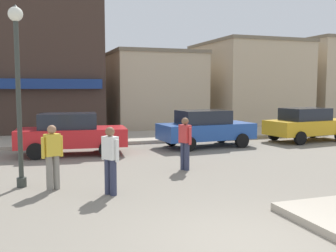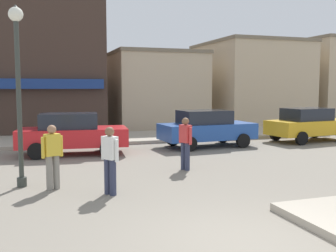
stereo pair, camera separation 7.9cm
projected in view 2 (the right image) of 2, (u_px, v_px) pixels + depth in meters
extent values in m
plane|color=gray|center=(248.00, 245.00, 6.32)|extent=(160.00, 160.00, 0.00)
cube|color=#A89E8C|center=(107.00, 138.00, 18.96)|extent=(80.00, 4.00, 0.15)
cylinder|color=#333833|center=(19.00, 104.00, 9.83)|extent=(0.12, 0.12, 4.20)
cylinder|color=#333833|center=(22.00, 182.00, 10.02)|extent=(0.24, 0.24, 0.24)
sphere|color=white|center=(16.00, 14.00, 9.61)|extent=(0.36, 0.36, 0.36)
cone|color=#333833|center=(15.00, 8.00, 9.60)|extent=(0.32, 0.32, 0.18)
cube|color=red|center=(73.00, 137.00, 14.77)|extent=(4.16, 2.13, 0.66)
cube|color=#1E232D|center=(69.00, 121.00, 14.68)|extent=(2.22, 1.61, 0.56)
cylinder|color=black|center=(105.00, 142.00, 15.90)|extent=(0.62, 0.24, 0.60)
cylinder|color=black|center=(108.00, 149.00, 14.25)|extent=(0.62, 0.24, 0.60)
cylinder|color=black|center=(41.00, 144.00, 15.37)|extent=(0.62, 0.24, 0.60)
cylinder|color=black|center=(36.00, 151.00, 13.72)|extent=(0.62, 0.24, 0.60)
cube|color=#234C9E|center=(207.00, 131.00, 16.70)|extent=(4.11, 1.97, 0.66)
cube|color=#1E232D|center=(204.00, 117.00, 16.59)|extent=(2.17, 1.53, 0.56)
cylinder|color=black|center=(222.00, 136.00, 17.99)|extent=(0.61, 0.22, 0.60)
cylinder|color=black|center=(243.00, 141.00, 16.43)|extent=(0.61, 0.22, 0.60)
cylinder|color=black|center=(173.00, 139.00, 17.05)|extent=(0.61, 0.22, 0.60)
cylinder|color=black|center=(190.00, 144.00, 15.49)|extent=(0.61, 0.22, 0.60)
cube|color=gold|center=(309.00, 127.00, 18.45)|extent=(4.17, 2.15, 0.66)
cube|color=#1E232D|center=(307.00, 114.00, 18.32)|extent=(2.23, 1.63, 0.56)
cylinder|color=black|center=(314.00, 132.00, 19.78)|extent=(0.62, 0.25, 0.60)
cylinder|color=black|center=(276.00, 134.00, 18.72)|extent=(0.62, 0.25, 0.60)
cylinder|color=black|center=(302.00, 138.00, 17.19)|extent=(0.62, 0.25, 0.60)
cylinder|color=gray|center=(49.00, 173.00, 9.65)|extent=(0.16, 0.16, 0.85)
cylinder|color=gray|center=(56.00, 172.00, 9.77)|extent=(0.16, 0.16, 0.85)
cube|color=gold|center=(52.00, 145.00, 9.64)|extent=(0.41, 0.33, 0.54)
sphere|color=#9E7051|center=(52.00, 129.00, 9.61)|extent=(0.22, 0.22, 0.22)
cylinder|color=gold|center=(43.00, 148.00, 9.50)|extent=(0.12, 0.12, 0.52)
cylinder|color=gold|center=(61.00, 146.00, 9.79)|extent=(0.12, 0.12, 0.52)
cylinder|color=#2D334C|center=(113.00, 177.00, 9.19)|extent=(0.16, 0.16, 0.85)
cylinder|color=#2D334C|center=(108.00, 176.00, 9.30)|extent=(0.16, 0.16, 0.85)
cube|color=white|center=(110.00, 148.00, 9.18)|extent=(0.38, 0.42, 0.54)
sphere|color=brown|center=(110.00, 132.00, 9.14)|extent=(0.22, 0.22, 0.22)
cylinder|color=white|center=(117.00, 151.00, 9.04)|extent=(0.12, 0.12, 0.52)
cylinder|color=white|center=(103.00, 149.00, 9.32)|extent=(0.12, 0.12, 0.52)
cylinder|color=#2D334C|center=(187.00, 157.00, 11.95)|extent=(0.16, 0.16, 0.85)
cylinder|color=#2D334C|center=(183.00, 156.00, 12.09)|extent=(0.16, 0.16, 0.85)
cube|color=#D13838|center=(185.00, 134.00, 11.96)|extent=(0.33, 0.41, 0.54)
sphere|color=brown|center=(185.00, 121.00, 11.92)|extent=(0.22, 0.22, 0.22)
cylinder|color=#D13838|center=(190.00, 136.00, 11.78)|extent=(0.11, 0.11, 0.52)
cylinder|color=#D13838|center=(181.00, 135.00, 12.14)|extent=(0.11, 0.11, 0.52)
cube|color=#3D2D26|center=(13.00, 58.00, 23.08)|extent=(9.61, 8.53, 8.46)
cube|color=navy|center=(9.00, 84.00, 19.06)|extent=(9.13, 0.40, 0.50)
cube|color=tan|center=(152.00, 91.00, 25.62)|extent=(5.44, 6.79, 4.52)
cube|color=#716452|center=(152.00, 55.00, 25.39)|extent=(5.55, 6.93, 0.20)
cube|color=tan|center=(249.00, 85.00, 27.32)|extent=(6.02, 7.03, 5.39)
cube|color=#716452|center=(250.00, 44.00, 27.04)|extent=(6.14, 7.17, 0.20)
cube|color=tan|center=(324.00, 82.00, 29.80)|extent=(5.29, 7.22, 5.78)
cube|color=#716452|center=(325.00, 43.00, 29.51)|extent=(5.39, 7.36, 0.20)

